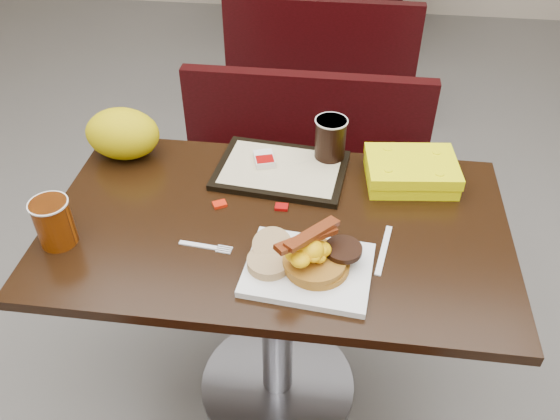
# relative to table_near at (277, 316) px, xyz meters

# --- Properties ---
(floor) EXTENTS (6.00, 7.00, 0.01)m
(floor) POSITION_rel_table_near_xyz_m (0.00, 0.00, -0.38)
(floor) COLOR slate
(floor) RESTS_ON ground
(table_near) EXTENTS (1.20, 0.70, 0.75)m
(table_near) POSITION_rel_table_near_xyz_m (0.00, 0.00, 0.00)
(table_near) COLOR black
(table_near) RESTS_ON floor
(bench_near_n) EXTENTS (1.00, 0.46, 0.72)m
(bench_near_n) POSITION_rel_table_near_xyz_m (0.00, 0.70, -0.02)
(bench_near_n) COLOR black
(bench_near_n) RESTS_ON floor
(table_far) EXTENTS (1.20, 0.70, 0.75)m
(table_far) POSITION_rel_table_near_xyz_m (0.00, 2.60, 0.00)
(table_far) COLOR black
(table_far) RESTS_ON floor
(bench_far_s) EXTENTS (1.00, 0.46, 0.72)m
(bench_far_s) POSITION_rel_table_near_xyz_m (0.00, 1.90, -0.02)
(bench_far_s) COLOR black
(bench_far_s) RESTS_ON floor
(platter) EXTENTS (0.31, 0.26, 0.02)m
(platter) POSITION_rel_table_near_xyz_m (0.10, -0.17, 0.38)
(platter) COLOR white
(platter) RESTS_ON table_near
(pancake_stack) EXTENTS (0.19, 0.19, 0.03)m
(pancake_stack) POSITION_rel_table_near_xyz_m (0.12, -0.17, 0.41)
(pancake_stack) COLOR #985719
(pancake_stack) RESTS_ON platter
(sausage_patty) EXTENTS (0.10, 0.10, 0.01)m
(sausage_patty) POSITION_rel_table_near_xyz_m (0.18, -0.14, 0.43)
(sausage_patty) COLOR black
(sausage_patty) RESTS_ON pancake_stack
(scrambled_eggs) EXTENTS (0.12, 0.10, 0.05)m
(scrambled_eggs) POSITION_rel_table_near_xyz_m (0.10, -0.18, 0.45)
(scrambled_eggs) COLOR yellow
(scrambled_eggs) RESTS_ON pancake_stack
(bacon_strips) EXTENTS (0.17, 0.17, 0.01)m
(bacon_strips) POSITION_rel_table_near_xyz_m (0.09, -0.17, 0.49)
(bacon_strips) COLOR #431304
(bacon_strips) RESTS_ON scrambled_eggs
(muffin_bottom) EXTENTS (0.13, 0.13, 0.02)m
(muffin_bottom) POSITION_rel_table_near_xyz_m (0.00, -0.18, 0.40)
(muffin_bottom) COLOR #A37B56
(muffin_bottom) RESTS_ON platter
(muffin_top) EXTENTS (0.10, 0.10, 0.06)m
(muffin_top) POSITION_rel_table_near_xyz_m (0.01, -0.13, 0.42)
(muffin_top) COLOR #A37B56
(muffin_top) RESTS_ON platter
(coffee_cup_near) EXTENTS (0.10, 0.10, 0.13)m
(coffee_cup_near) POSITION_rel_table_near_xyz_m (-0.53, -0.14, 0.44)
(coffee_cup_near) COLOR #8F3705
(coffee_cup_near) RESTS_ON table_near
(fork) EXTENTS (0.14, 0.04, 0.00)m
(fork) POSITION_rel_table_near_xyz_m (-0.18, -0.11, 0.38)
(fork) COLOR white
(fork) RESTS_ON table_near
(knife) EXTENTS (0.05, 0.18, 0.00)m
(knife) POSITION_rel_table_near_xyz_m (0.28, -0.07, 0.38)
(knife) COLOR white
(knife) RESTS_ON table_near
(condiment_syrup) EXTENTS (0.04, 0.04, 0.01)m
(condiment_syrup) POSITION_rel_table_near_xyz_m (-0.16, 0.05, 0.38)
(condiment_syrup) COLOR red
(condiment_syrup) RESTS_ON table_near
(condiment_ketchup) EXTENTS (0.03, 0.03, 0.01)m
(condiment_ketchup) POSITION_rel_table_near_xyz_m (0.00, 0.06, 0.38)
(condiment_ketchup) COLOR #8C0504
(condiment_ketchup) RESTS_ON table_near
(tray) EXTENTS (0.39, 0.30, 0.02)m
(tray) POSITION_rel_table_near_xyz_m (-0.02, 0.22, 0.38)
(tray) COLOR black
(tray) RESTS_ON table_near
(hashbrown_sleeve_left) EXTENTS (0.08, 0.09, 0.02)m
(hashbrown_sleeve_left) POSITION_rel_table_near_xyz_m (-0.07, 0.24, 0.40)
(hashbrown_sleeve_left) COLOR silver
(hashbrown_sleeve_left) RESTS_ON tray
(coffee_cup_far) EXTENTS (0.12, 0.12, 0.12)m
(coffee_cup_far) POSITION_rel_table_near_xyz_m (0.12, 0.30, 0.45)
(coffee_cup_far) COLOR black
(coffee_cup_far) RESTS_ON tray
(clamshell) EXTENTS (0.27, 0.22, 0.07)m
(clamshell) POSITION_rel_table_near_xyz_m (0.35, 0.23, 0.41)
(clamshell) COLOR #F1EE04
(clamshell) RESTS_ON table_near
(paper_bag) EXTENTS (0.24, 0.20, 0.15)m
(paper_bag) POSITION_rel_table_near_xyz_m (-0.49, 0.25, 0.45)
(paper_bag) COLOR #D5BC07
(paper_bag) RESTS_ON table_near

